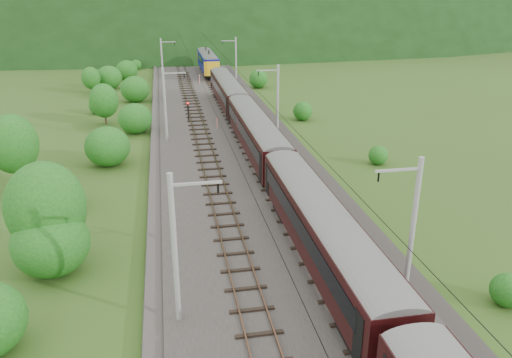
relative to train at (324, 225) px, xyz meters
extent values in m
plane|color=#314816|center=(-2.40, -3.09, -3.34)|extent=(600.00, 600.00, 0.00)
cube|color=#38332D|center=(-2.40, 6.91, -3.19)|extent=(14.00, 220.00, 0.30)
cube|color=brown|center=(-5.52, 6.91, -2.85)|extent=(0.08, 220.00, 0.15)
cube|color=brown|center=(-4.08, 6.91, -2.85)|extent=(0.08, 220.00, 0.15)
cube|color=black|center=(-4.80, 6.91, -2.98)|extent=(2.40, 220.00, 0.12)
cube|color=brown|center=(-0.72, 6.91, -2.85)|extent=(0.08, 220.00, 0.15)
cube|color=brown|center=(0.72, 6.91, -2.85)|extent=(0.08, 220.00, 0.15)
cube|color=black|center=(0.00, 6.91, -2.98)|extent=(2.40, 220.00, 0.12)
cylinder|color=gray|center=(-8.60, -3.09, 0.96)|extent=(0.28, 0.28, 8.00)
cube|color=gray|center=(-7.40, -3.09, 4.36)|extent=(2.40, 0.12, 0.12)
cylinder|color=black|center=(-6.40, -3.09, 4.06)|extent=(0.10, 0.10, 0.50)
cylinder|color=gray|center=(-8.60, 28.91, 0.96)|extent=(0.28, 0.28, 8.00)
cube|color=gray|center=(-7.40, 28.91, 4.36)|extent=(2.40, 0.12, 0.12)
cylinder|color=black|center=(-6.40, 28.91, 4.06)|extent=(0.10, 0.10, 0.50)
cylinder|color=gray|center=(-8.60, 60.91, 0.96)|extent=(0.28, 0.28, 8.00)
cube|color=gray|center=(-7.40, 60.91, 4.36)|extent=(2.40, 0.12, 0.12)
cylinder|color=black|center=(-6.40, 60.91, 4.06)|extent=(0.10, 0.10, 0.50)
cylinder|color=gray|center=(-8.60, 92.91, 0.96)|extent=(0.28, 0.28, 8.00)
cube|color=gray|center=(-7.40, 92.91, 4.36)|extent=(2.40, 0.12, 0.12)
cylinder|color=black|center=(-6.40, 92.91, 4.06)|extent=(0.10, 0.10, 0.50)
cylinder|color=gray|center=(-8.60, 124.91, 0.96)|extent=(0.28, 0.28, 8.00)
cube|color=gray|center=(-7.40, 124.91, 4.36)|extent=(2.40, 0.12, 0.12)
cylinder|color=black|center=(-6.40, 124.91, 4.06)|extent=(0.10, 0.10, 0.50)
cylinder|color=gray|center=(3.80, -3.09, 0.96)|extent=(0.28, 0.28, 8.00)
cube|color=gray|center=(2.60, -3.09, 4.36)|extent=(2.40, 0.12, 0.12)
cylinder|color=black|center=(1.60, -3.09, 4.06)|extent=(0.10, 0.10, 0.50)
cylinder|color=gray|center=(3.80, 28.91, 0.96)|extent=(0.28, 0.28, 8.00)
cube|color=gray|center=(2.60, 28.91, 4.36)|extent=(2.40, 0.12, 0.12)
cylinder|color=black|center=(1.60, 28.91, 4.06)|extent=(0.10, 0.10, 0.50)
cylinder|color=gray|center=(3.80, 60.91, 0.96)|extent=(0.28, 0.28, 8.00)
cube|color=gray|center=(2.60, 60.91, 4.36)|extent=(2.40, 0.12, 0.12)
cylinder|color=black|center=(1.60, 60.91, 4.06)|extent=(0.10, 0.10, 0.50)
cylinder|color=gray|center=(3.80, 92.91, 0.96)|extent=(0.28, 0.28, 8.00)
cube|color=gray|center=(2.60, 92.91, 4.36)|extent=(2.40, 0.12, 0.12)
cylinder|color=black|center=(1.60, 92.91, 4.06)|extent=(0.10, 0.10, 0.50)
cylinder|color=gray|center=(3.80, 124.91, 0.96)|extent=(0.28, 0.28, 8.00)
cube|color=gray|center=(2.60, 124.91, 4.36)|extent=(2.40, 0.12, 0.12)
cylinder|color=black|center=(1.60, 124.91, 4.06)|extent=(0.10, 0.10, 0.50)
cylinder|color=black|center=(-4.80, 6.91, 3.76)|extent=(0.03, 198.00, 0.03)
cylinder|color=black|center=(0.00, 6.91, 3.76)|extent=(0.03, 198.00, 0.03)
ellipsoid|color=black|center=(-2.40, 256.91, -3.34)|extent=(504.00, 360.00, 244.00)
cube|color=black|center=(0.00, 0.40, -0.53)|extent=(2.71, 20.55, 2.80)
cylinder|color=slate|center=(0.00, 0.40, 0.73)|extent=(2.71, 20.44, 2.71)
cube|color=black|center=(-1.37, 0.40, -0.20)|extent=(0.05, 18.08, 1.07)
cube|color=black|center=(1.37, 0.40, -0.20)|extent=(0.05, 18.08, 1.07)
cube|color=black|center=(0.00, -6.80, -2.35)|extent=(2.05, 2.99, 0.84)
cube|color=black|center=(0.00, 7.59, -2.35)|extent=(2.05, 2.99, 0.84)
cube|color=black|center=(0.00, 21.70, -0.53)|extent=(2.71, 20.55, 2.80)
cylinder|color=slate|center=(0.00, 21.70, 0.73)|extent=(2.71, 20.44, 2.71)
cube|color=black|center=(-1.37, 21.70, -0.20)|extent=(0.05, 18.08, 1.07)
cube|color=black|center=(1.37, 21.70, -0.20)|extent=(0.05, 18.08, 1.07)
cube|color=black|center=(0.00, 14.51, -2.35)|extent=(2.05, 2.99, 0.84)
cube|color=black|center=(0.00, 28.89, -2.35)|extent=(2.05, 2.99, 0.84)
cube|color=black|center=(0.00, 43.00, -0.53)|extent=(2.71, 20.55, 2.80)
cylinder|color=slate|center=(0.00, 43.00, 0.73)|extent=(2.71, 20.44, 2.71)
cube|color=black|center=(-1.37, 43.00, -0.20)|extent=(0.05, 18.08, 1.07)
cube|color=black|center=(1.37, 43.00, -0.20)|extent=(0.05, 18.08, 1.07)
cube|color=black|center=(0.00, 35.81, -2.35)|extent=(2.05, 2.99, 0.84)
cube|color=black|center=(0.00, 50.19, -2.35)|extent=(2.05, 2.99, 0.84)
cube|color=navy|center=(0.00, 72.71, -0.53)|extent=(2.71, 16.81, 2.80)
cylinder|color=slate|center=(0.00, 72.71, 0.73)|extent=(2.71, 16.73, 2.71)
cube|color=black|center=(-1.37, 72.71, -0.20)|extent=(0.05, 14.79, 1.07)
cube|color=black|center=(1.37, 72.71, -0.20)|extent=(0.05, 14.79, 1.07)
cube|color=black|center=(0.00, 66.82, -2.35)|extent=(2.05, 2.99, 0.84)
cube|color=black|center=(0.00, 78.59, -2.35)|extent=(2.05, 2.99, 0.84)
cube|color=gold|center=(0.00, 80.91, -0.72)|extent=(2.76, 0.50, 2.52)
cube|color=gold|center=(0.00, 64.50, -0.72)|extent=(2.76, 0.50, 2.52)
cube|color=black|center=(0.00, 75.71, 1.38)|extent=(0.08, 1.60, 0.84)
cylinder|color=red|center=(-2.63, 33.03, -2.38)|extent=(0.14, 0.14, 1.33)
cylinder|color=red|center=(-2.37, 63.28, -2.30)|extent=(0.16, 0.16, 1.49)
cylinder|color=black|center=(-5.77, 37.30, -1.93)|extent=(0.16, 0.16, 2.23)
sphere|color=red|center=(-5.77, 37.30, -0.76)|extent=(0.27, 0.27, 0.27)
ellipsoid|color=#195216|center=(-15.78, 3.23, -1.31)|extent=(4.52, 4.52, 4.07)
ellipsoid|color=#195216|center=(-17.33, 12.56, -1.71)|extent=(3.63, 3.63, 3.27)
ellipsoid|color=#195216|center=(-14.27, 22.69, -1.42)|extent=(4.27, 4.27, 3.85)
ellipsoid|color=#195216|center=(-12.14, 33.86, -1.56)|extent=(3.96, 3.96, 3.56)
ellipsoid|color=#195216|center=(-17.53, 44.62, -2.24)|extent=(2.45, 2.45, 2.20)
ellipsoid|color=#195216|center=(-12.81, 51.36, -1.41)|extent=(4.30, 4.30, 3.87)
ellipsoid|color=#195216|center=(-17.55, 62.70, -1.42)|extent=(4.28, 4.28, 3.85)
ellipsoid|color=#195216|center=(-15.11, 71.07, -1.55)|extent=(3.98, 3.98, 3.58)
ellipsoid|color=#195216|center=(-13.97, 82.99, -2.32)|extent=(2.28, 2.28, 2.05)
ellipsoid|color=#195216|center=(-12.64, 90.29, -1.44)|extent=(4.23, 4.23, 3.80)
cylinder|color=black|center=(-16.00, 4.30, -1.52)|extent=(0.24, 0.24, 3.65)
ellipsoid|color=#195216|center=(-16.00, 4.30, 0.57)|extent=(4.70, 4.70, 5.64)
cylinder|color=black|center=(-21.71, 19.36, -1.66)|extent=(0.24, 0.24, 3.37)
ellipsoid|color=#195216|center=(-21.71, 19.36, 0.26)|extent=(4.33, 4.33, 5.20)
cylinder|color=black|center=(-16.04, 38.96, -1.96)|extent=(0.24, 0.24, 2.76)
ellipsoid|color=#195216|center=(-16.04, 38.96, -0.39)|extent=(3.55, 3.55, 4.26)
cylinder|color=black|center=(-20.01, 59.32, -2.19)|extent=(0.24, 0.24, 2.30)
ellipsoid|color=#195216|center=(-20.01, 59.32, -0.88)|extent=(2.96, 2.96, 3.55)
ellipsoid|color=#195216|center=(8.94, -4.66, -2.50)|extent=(1.88, 1.88, 1.69)
ellipsoid|color=#195216|center=(11.43, 18.28, -2.51)|extent=(1.86, 1.86, 1.67)
ellipsoid|color=#195216|center=(8.81, 36.17, -2.24)|extent=(2.45, 2.45, 2.21)
ellipsoid|color=#195216|center=(7.31, 58.75, -1.93)|extent=(3.14, 3.14, 2.83)
camera|label=1|loc=(-8.59, -24.68, 12.89)|focal=35.00mm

